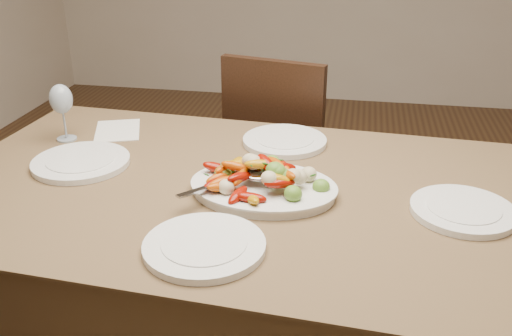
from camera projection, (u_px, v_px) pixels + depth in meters
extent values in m
cube|color=brown|center=(256.00, 297.00, 1.76)|extent=(1.90, 1.15, 0.76)
ellipsoid|color=white|center=(263.00, 190.00, 1.57)|extent=(0.41, 0.32, 0.02)
cylinder|color=white|center=(81.00, 162.00, 1.74)|extent=(0.29, 0.29, 0.02)
cylinder|color=white|center=(463.00, 211.00, 1.47)|extent=(0.27, 0.27, 0.02)
cylinder|color=white|center=(285.00, 141.00, 1.89)|extent=(0.28, 0.28, 0.02)
cylinder|color=white|center=(204.00, 246.00, 1.31)|extent=(0.28, 0.28, 0.02)
cube|color=silver|center=(118.00, 130.00, 2.00)|extent=(0.21, 0.25, 0.00)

